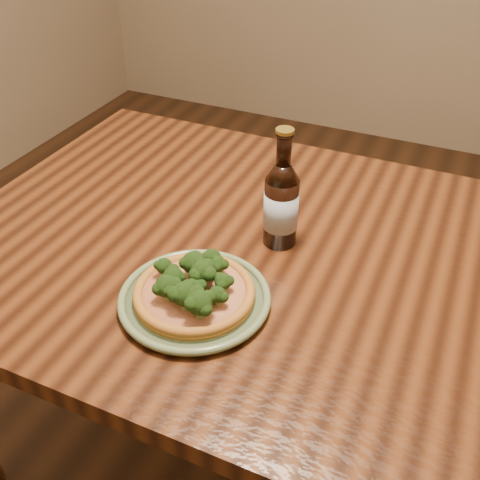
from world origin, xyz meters
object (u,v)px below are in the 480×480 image
at_px(table, 340,305).
at_px(pizza, 194,290).
at_px(plate, 195,299).
at_px(beer_bottle, 281,203).

xyz_separation_m(table, pizza, (-0.21, -0.20, 0.12)).
xyz_separation_m(table, plate, (-0.21, -0.20, 0.10)).
bearing_deg(beer_bottle, table, -26.70).
bearing_deg(table, beer_bottle, 168.81).
xyz_separation_m(plate, pizza, (0.00, -0.00, 0.02)).
bearing_deg(plate, table, 42.97).
xyz_separation_m(plate, beer_bottle, (0.07, 0.23, 0.08)).
distance_m(pizza, beer_bottle, 0.25).
height_order(pizza, beer_bottle, beer_bottle).
distance_m(plate, beer_bottle, 0.25).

